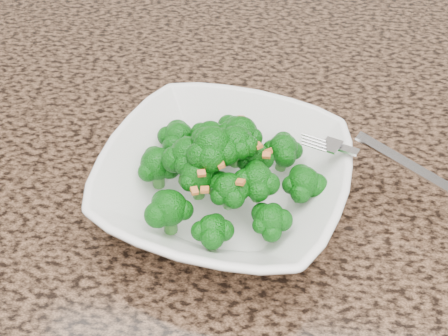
# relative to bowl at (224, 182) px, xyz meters

# --- Properties ---
(granite_counter) EXTENTS (1.64, 1.04, 0.03)m
(granite_counter) POSITION_rel_bowl_xyz_m (0.03, -0.04, -0.05)
(granite_counter) COLOR brown
(granite_counter) RESTS_ON cabinet
(bowl) EXTENTS (0.29, 0.29, 0.06)m
(bowl) POSITION_rel_bowl_xyz_m (0.00, 0.00, 0.00)
(bowl) COLOR white
(bowl) RESTS_ON granite_counter
(broccoli_pile) EXTENTS (0.22, 0.22, 0.06)m
(broccoli_pile) POSITION_rel_bowl_xyz_m (0.00, 0.00, 0.06)
(broccoli_pile) COLOR #0A5E0B
(broccoli_pile) RESTS_ON bowl
(garlic_topping) EXTENTS (0.13, 0.13, 0.01)m
(garlic_topping) POSITION_rel_bowl_xyz_m (0.00, 0.00, 0.10)
(garlic_topping) COLOR orange
(garlic_topping) RESTS_ON broccoli_pile
(fork) EXTENTS (0.16, 0.10, 0.01)m
(fork) POSITION_rel_bowl_xyz_m (0.12, 0.02, 0.04)
(fork) COLOR silver
(fork) RESTS_ON bowl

